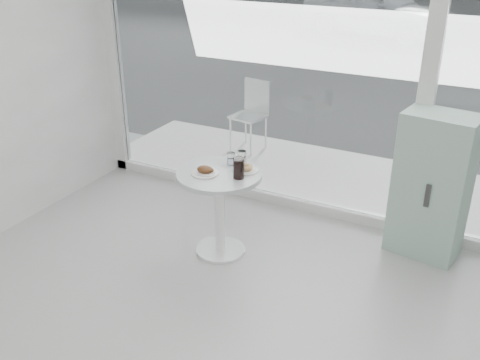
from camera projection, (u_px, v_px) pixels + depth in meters
The scene contains 12 objects.
storefront at pixel (336, 42), 4.69m from camera, with size 5.00×0.14×3.00m.
main_table at pixel (220, 196), 4.54m from camera, with size 0.72×0.72×0.77m.
patio_deck at pixel (340, 179), 6.08m from camera, with size 5.60×1.60×0.05m, color silver.
street at pixel (467, 26), 15.89m from camera, with size 40.00×24.00×0.00m, color #363636.
mint_cabinet at pixel (432, 186), 4.52m from camera, with size 0.64×0.48×1.27m.
patio_chair at pixel (252, 110), 6.70m from camera, with size 0.44×0.44×0.87m.
car_white at pixel (377, 9), 14.09m from camera, with size 1.63×4.06×1.38m, color white.
plate_fritter at pixel (205, 171), 4.41m from camera, with size 0.23×0.23×0.07m.
plate_donut at pixel (245, 169), 4.47m from camera, with size 0.22×0.22×0.05m.
water_tumbler_a at pixel (231, 160), 4.57m from camera, with size 0.07×0.07×0.11m.
water_tumbler_b at pixel (242, 158), 4.59m from camera, with size 0.07×0.07×0.12m.
cola_glass at pixel (239, 168), 4.31m from camera, with size 0.09×0.09×0.18m.
Camera 1 is at (1.52, -1.61, 2.61)m, focal length 40.00 mm.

